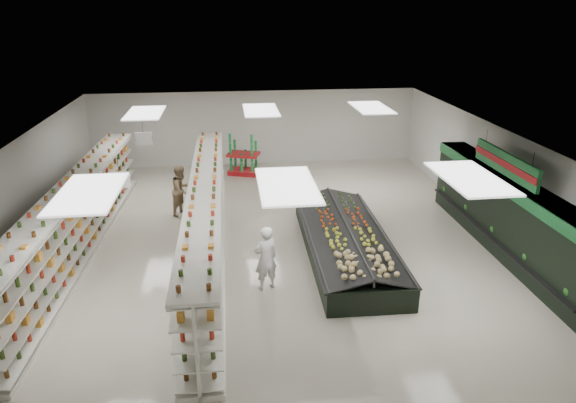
{
  "coord_description": "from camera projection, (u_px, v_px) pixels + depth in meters",
  "views": [
    {
      "loc": [
        -1.16,
        -14.01,
        6.72
      ],
      "look_at": [
        0.5,
        0.07,
        1.2
      ],
      "focal_mm": 32.0,
      "sensor_mm": 36.0,
      "label": 1
    }
  ],
  "objects": [
    {
      "name": "shopper_main",
      "position": [
        266.0,
        258.0,
        12.6
      ],
      "size": [
        0.73,
        0.62,
        1.7
      ],
      "primitive_type": "imported",
      "rotation": [
        0.0,
        0.0,
        3.55
      ],
      "color": "white",
      "rests_on": "floor"
    },
    {
      "name": "produce_wall_case",
      "position": [
        507.0,
        211.0,
        14.41
      ],
      "size": [
        0.93,
        8.0,
        2.2
      ],
      "color": "black",
      "rests_on": "floor"
    },
    {
      "name": "soda_endcap",
      "position": [
        243.0,
        156.0,
        21.2
      ],
      "size": [
        1.46,
        1.2,
        1.61
      ],
      "rotation": [
        0.0,
        0.0,
        -0.32
      ],
      "color": "#A11218",
      "rests_on": "floor"
    },
    {
      "name": "wall_right",
      "position": [
        498.0,
        181.0,
        15.72
      ],
      "size": [
        0.02,
        16.0,
        3.2
      ],
      "primitive_type": "cube",
      "color": "silver",
      "rests_on": "floor"
    },
    {
      "name": "produce_island",
      "position": [
        346.0,
        240.0,
        14.51
      ],
      "size": [
        2.39,
        6.3,
        0.93
      ],
      "rotation": [
        0.0,
        0.0,
        -0.02
      ],
      "color": "black",
      "rests_on": "floor"
    },
    {
      "name": "hortifruti_banner",
      "position": [
        505.0,
        163.0,
        13.86
      ],
      "size": [
        0.12,
        3.2,
        0.95
      ],
      "color": "#1C6A32",
      "rests_on": "ceiling"
    },
    {
      "name": "wall_front",
      "position": [
        318.0,
        375.0,
        7.55
      ],
      "size": [
        14.0,
        0.02,
        3.2
      ],
      "primitive_type": "cube",
      "color": "silver",
      "rests_on": "floor"
    },
    {
      "name": "floor",
      "position": [
        272.0,
        240.0,
        15.53
      ],
      "size": [
        16.0,
        16.0,
        0.0
      ],
      "primitive_type": "plane",
      "color": "beige",
      "rests_on": "ground"
    },
    {
      "name": "wall_back",
      "position": [
        255.0,
        128.0,
        22.35
      ],
      "size": [
        14.0,
        0.02,
        3.2
      ],
      "primitive_type": "cube",
      "color": "silver",
      "rests_on": "floor"
    },
    {
      "name": "aisle_sign_far",
      "position": [
        144.0,
        139.0,
        15.97
      ],
      "size": [
        0.52,
        0.06,
        0.75
      ],
      "color": "white",
      "rests_on": "ceiling"
    },
    {
      "name": "ceiling",
      "position": [
        270.0,
        137.0,
        14.37
      ],
      "size": [
        14.0,
        16.0,
        0.02
      ],
      "primitive_type": "cube",
      "color": "white",
      "rests_on": "wall_back"
    },
    {
      "name": "wall_left",
      "position": [
        19.0,
        200.0,
        14.18
      ],
      "size": [
        0.02,
        16.0,
        3.2
      ],
      "primitive_type": "cube",
      "color": "silver",
      "rests_on": "floor"
    },
    {
      "name": "gondola_center",
      "position": [
        207.0,
        222.0,
        14.41
      ],
      "size": [
        0.9,
        11.96,
        2.07
      ],
      "rotation": [
        0.0,
        0.0,
        -0.0
      ],
      "color": "white",
      "rests_on": "floor"
    },
    {
      "name": "shopper_background",
      "position": [
        182.0,
        190.0,
        17.12
      ],
      "size": [
        0.89,
        0.99,
        1.73
      ],
      "primitive_type": "imported",
      "rotation": [
        0.0,
        0.0,
        1.0
      ],
      "color": "tan",
      "rests_on": "floor"
    },
    {
      "name": "gondola_left",
      "position": [
        76.0,
        223.0,
        14.39
      ],
      "size": [
        1.3,
        11.84,
        2.05
      ],
      "rotation": [
        0.0,
        0.0,
        -0.04
      ],
      "color": "white",
      "rests_on": "floor"
    },
    {
      "name": "aisle_sign_near",
      "position": [
        120.0,
        180.0,
        12.26
      ],
      "size": [
        0.52,
        0.06,
        0.75
      ],
      "color": "white",
      "rests_on": "ceiling"
    }
  ]
}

